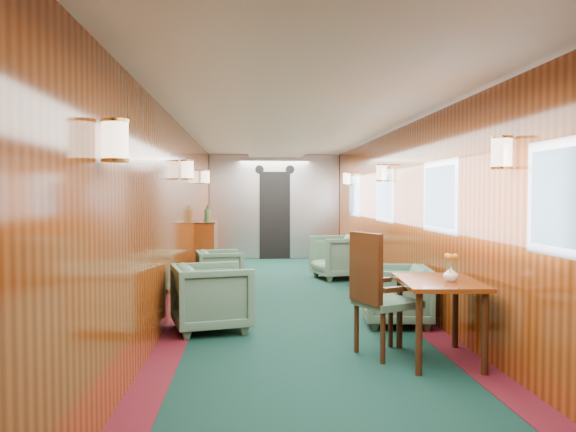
% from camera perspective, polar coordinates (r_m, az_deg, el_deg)
% --- Properties ---
extents(room, '(12.00, 12.10, 2.40)m').
position_cam_1_polar(room, '(7.03, 0.81, 3.51)').
color(room, '#0D2F26').
rests_on(room, ground).
extents(bulkhead, '(2.98, 0.17, 2.39)m').
position_cam_1_polar(bulkhead, '(12.93, -1.36, 0.90)').
color(bulkhead, '#B4B6BC').
rests_on(bulkhead, ground).
extents(windows_right, '(0.02, 8.60, 0.80)m').
position_cam_1_polar(windows_right, '(7.54, 12.00, 1.97)').
color(windows_right, '#A9ACB0').
rests_on(windows_right, ground).
extents(wall_sconces, '(2.97, 7.97, 0.25)m').
position_cam_1_polar(wall_sconces, '(7.59, 0.46, 4.58)').
color(wall_sconces, '#FFE9C6').
rests_on(wall_sconces, ground).
extents(dining_table, '(0.74, 1.00, 0.72)m').
position_cam_1_polar(dining_table, '(5.18, 15.09, -7.56)').
color(dining_table, maroon).
rests_on(dining_table, ground).
extents(side_chair, '(0.65, 0.67, 1.13)m').
position_cam_1_polar(side_chair, '(5.18, 9.09, -7.37)').
color(side_chair, '#1E4636').
rests_on(side_chair, ground).
extents(credenza, '(0.35, 1.13, 1.29)m').
position_cam_1_polar(credenza, '(10.06, -8.26, -3.31)').
color(credenza, maroon).
rests_on(credenza, ground).
extents(flower_vase, '(0.15, 0.15, 0.13)m').
position_cam_1_polar(flower_vase, '(5.09, 16.19, -5.67)').
color(flower_vase, white).
rests_on(flower_vase, dining_table).
extents(armchair_left_near, '(0.96, 0.95, 0.73)m').
position_cam_1_polar(armchair_left_near, '(6.19, -7.75, -8.16)').
color(armchair_left_near, '#1E4636').
rests_on(armchair_left_near, ground).
extents(armchair_left_far, '(0.79, 0.78, 0.62)m').
position_cam_1_polar(armchair_left_far, '(8.74, -6.94, -5.47)').
color(armchair_left_far, '#1E4636').
rests_on(armchair_left_far, ground).
extents(armchair_right_near, '(0.82, 0.80, 0.68)m').
position_cam_1_polar(armchair_right_near, '(6.50, 10.89, -7.90)').
color(armchair_right_near, '#1E4636').
rests_on(armchair_right_near, ground).
extents(armchair_right_far, '(1.01, 0.99, 0.76)m').
position_cam_1_polar(armchair_right_far, '(9.90, 5.15, -4.17)').
color(armchair_right_far, '#1E4636').
rests_on(armchair_right_far, ground).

